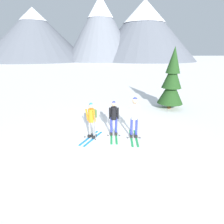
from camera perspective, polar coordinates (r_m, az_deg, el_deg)
The scene contains 6 objects.
ground_plane at distance 8.44m, azimuth -0.99°, elevation -7.25°, with size 400.00×400.00×0.00m, color white.
skier_in_orange at distance 7.87m, azimuth -6.49°, elevation -2.08°, with size 1.10×1.49×1.63m.
skier_in_black at distance 8.10m, azimuth 0.57°, elevation -1.40°, with size 0.61×1.71×1.63m.
skier_in_white at distance 7.87m, azimuth 7.14°, elevation -0.90°, with size 0.60×1.67×1.87m.
pine_tree_near at distance 12.52m, azimuth 18.47°, elevation 9.18°, with size 1.67×1.67×4.04m.
mountain_ridge_distant at distance 85.21m, azimuth -3.68°, elevation 24.22°, with size 92.12×46.93×25.75m.
Camera 1 is at (-0.89, -7.56, 3.65)m, focal length 28.76 mm.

